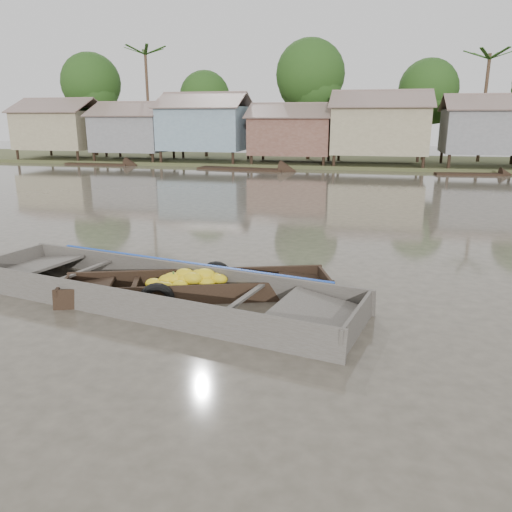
# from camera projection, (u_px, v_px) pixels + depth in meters

# --- Properties ---
(ground) EXTENTS (120.00, 120.00, 0.00)m
(ground) POSITION_uv_depth(u_px,v_px,m) (239.00, 318.00, 9.01)
(ground) COLOR #464035
(ground) RESTS_ON ground
(riverbank) EXTENTS (120.00, 12.47, 10.22)m
(riverbank) POSITION_uv_depth(u_px,v_px,m) (387.00, 123.00, 37.43)
(riverbank) COLOR #384723
(riverbank) RESTS_ON ground
(banana_boat) EXTENTS (5.54, 3.00, 0.75)m
(banana_boat) POSITION_uv_depth(u_px,v_px,m) (195.00, 288.00, 10.21)
(banana_boat) COLOR black
(banana_boat) RESTS_ON ground
(viewer_boat) EXTENTS (8.48, 3.79, 0.66)m
(viewer_boat) POSITION_uv_depth(u_px,v_px,m) (157.00, 297.00, 9.87)
(viewer_boat) COLOR #443F39
(viewer_boat) RESTS_ON ground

